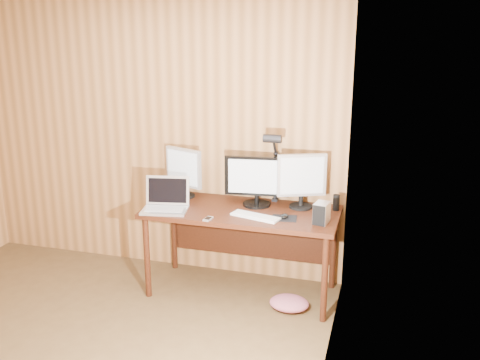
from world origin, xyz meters
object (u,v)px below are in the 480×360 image
at_px(monitor_right, 302,179).
at_px(desk_lamp, 274,158).
at_px(monitor_center, 257,180).
at_px(monitor_left, 184,171).
at_px(phone, 208,219).
at_px(desk, 244,221).
at_px(laptop, 166,202).
at_px(mouse, 284,216).
at_px(speaker, 336,203).
at_px(keyboard, 255,216).
at_px(hard_drive, 322,213).

distance_m(monitor_right, desk_lamp, 0.30).
xyz_separation_m(monitor_center, desk_lamp, (0.12, 0.08, 0.19)).
height_order(monitor_left, phone, monitor_left).
height_order(desk, laptop, laptop).
relative_size(desk, desk_lamp, 2.44).
relative_size(monitor_center, phone, 5.13).
distance_m(monitor_center, mouse, 0.43).
bearing_deg(monitor_left, laptop, -71.25).
distance_m(laptop, mouse, 0.99).
bearing_deg(phone, speaker, 34.60).
bearing_deg(speaker, keyboard, -149.54).
relative_size(desk, hard_drive, 9.75).
distance_m(desk, laptop, 0.68).
relative_size(monitor_center, monitor_left, 1.23).
xyz_separation_m(monitor_left, phone, (0.40, -0.50, -0.23)).
xyz_separation_m(laptop, mouse, (0.99, 0.05, -0.04)).
bearing_deg(hard_drive, monitor_right, 133.93).
bearing_deg(monitor_center, keyboard, -84.92).
relative_size(monitor_center, monitor_right, 1.18).
bearing_deg(monitor_left, keyboard, -2.98).
relative_size(desk, speaker, 12.03).
bearing_deg(desk_lamp, laptop, -159.23).
height_order(hard_drive, desk_lamp, desk_lamp).
distance_m(laptop, phone, 0.45).
bearing_deg(phone, desk_lamp, 58.95).
distance_m(mouse, speaker, 0.49).
bearing_deg(desk_lamp, monitor_left, 177.80).
height_order(monitor_left, keyboard, monitor_left).
relative_size(desk, monitor_left, 3.64).
xyz_separation_m(monitor_left, hard_drive, (1.26, -0.33, -0.15)).
bearing_deg(desk_lamp, hard_drive, -42.08).
bearing_deg(desk, keyboard, -54.84).
relative_size(keyboard, phone, 3.96).
height_order(keyboard, speaker, speaker).
bearing_deg(monitor_right, speaker, -18.73).
distance_m(desk, mouse, 0.45).
relative_size(keyboard, desk_lamp, 0.64).
bearing_deg(keyboard, speaker, 45.73).
height_order(monitor_center, phone, monitor_center).
bearing_deg(keyboard, monitor_left, 170.14).
xyz_separation_m(monitor_left, mouse, (0.97, -0.31, -0.22)).
relative_size(monitor_right, speaker, 3.46).
bearing_deg(monitor_left, desk_lamp, 24.11).
relative_size(monitor_right, desk_lamp, 0.70).
relative_size(monitor_left, mouse, 4.31).
distance_m(monitor_left, laptop, 0.40).
xyz_separation_m(monitor_center, phone, (-0.28, -0.45, -0.21)).
relative_size(keyboard, hard_drive, 2.55).
distance_m(mouse, desk_lamp, 0.54).
distance_m(desk, desk_lamp, 0.59).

